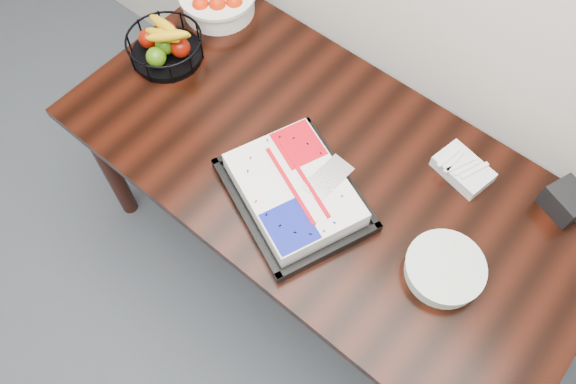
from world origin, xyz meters
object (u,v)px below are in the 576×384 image
Objects in this scene: table at (326,180)px; fruit_basket at (165,45)px; napkin_box at (566,201)px; cake_tray at (294,191)px; plate_stack at (444,269)px.

fruit_basket is (-0.75, -0.00, 0.15)m from table.
fruit_basket is at bearing -165.90° from napkin_box.
cake_tray is 0.84m from napkin_box.
plate_stack is (0.49, -0.08, 0.12)m from table.
plate_stack is at bearing -3.37° from fruit_basket.
table is 14.80× the size of napkin_box.
plate_stack is (1.23, -0.07, -0.03)m from fruit_basket.
cake_tray is at bearing -170.17° from plate_stack.
cake_tray is at bearing -12.15° from fruit_basket.
plate_stack reaches higher than table.
cake_tray reaches higher than plate_stack.
cake_tray is (-0.01, -0.16, 0.13)m from table.
cake_tray reaches higher than table.
cake_tray is 2.03× the size of fruit_basket.
plate_stack is 1.94× the size of napkin_box.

